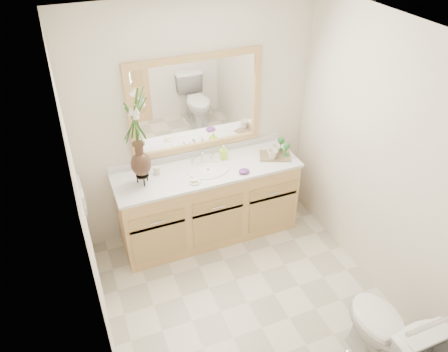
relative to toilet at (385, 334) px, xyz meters
name	(u,v)px	position (x,y,z in m)	size (l,w,h in m)	color
floor	(248,302)	(-0.70, 0.92, -0.37)	(2.60, 2.60, 0.00)	beige
ceiling	(260,37)	(-0.70, 0.92, 2.03)	(2.40, 2.60, 0.02)	white
wall_back	(197,123)	(-0.70, 2.22, 0.83)	(2.40, 0.02, 2.40)	silver
wall_front	(358,337)	(-0.70, -0.38, 0.83)	(2.40, 0.02, 2.40)	silver
wall_left	(90,238)	(-1.90, 0.92, 0.83)	(0.02, 2.60, 2.40)	silver
wall_right	(383,165)	(0.50, 0.92, 0.83)	(0.02, 2.60, 2.40)	silver
vanity	(208,204)	(-0.70, 1.93, 0.03)	(1.80, 0.55, 0.80)	tan
counter	(207,170)	(-0.70, 1.93, 0.45)	(1.84, 0.57, 0.03)	silver
sink	(208,175)	(-0.70, 1.92, 0.41)	(0.38, 0.34, 0.23)	white
mirror	(197,104)	(-0.70, 2.20, 1.04)	(1.32, 0.04, 0.97)	white
switch_plate	(83,199)	(-1.89, 1.68, 0.61)	(0.02, 0.12, 0.12)	white
grab_bar	(442,320)	(0.00, -0.35, 0.58)	(0.03, 0.03, 0.55)	silver
toilet	(385,334)	(0.00, 0.00, 0.00)	(0.42, 0.75, 0.74)	white
flower_vase	(136,125)	(-1.34, 1.94, 1.07)	(0.22, 0.22, 0.89)	black
tumbler	(157,170)	(-1.18, 2.04, 0.50)	(0.06, 0.06, 0.08)	beige
soap_dish	(195,181)	(-0.89, 1.77, 0.47)	(0.11, 0.11, 0.04)	beige
soap_bottle	(223,153)	(-0.48, 2.05, 0.53)	(0.06, 0.06, 0.14)	#B3EB37
purple_dish	(244,171)	(-0.39, 1.74, 0.48)	(0.11, 0.09, 0.04)	#62297B
tray	(275,156)	(0.02, 1.89, 0.47)	(0.31, 0.21, 0.02)	brown
mug_left	(272,154)	(-0.03, 1.85, 0.53)	(0.10, 0.10, 0.10)	beige
mug_right	(276,149)	(0.05, 1.93, 0.52)	(0.09, 0.09, 0.09)	beige
goblet_front	(287,147)	(0.12, 1.85, 0.58)	(0.07, 0.07, 0.15)	#236A29
goblet_back	(281,141)	(0.12, 1.97, 0.58)	(0.07, 0.07, 0.15)	#236A29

